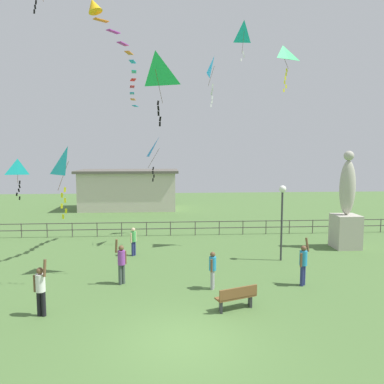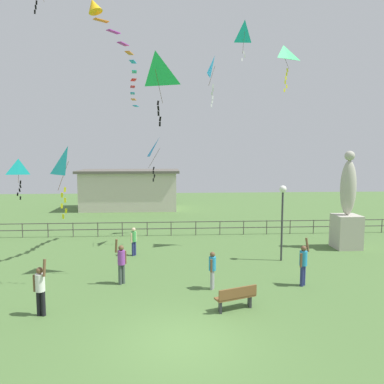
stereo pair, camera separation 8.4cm
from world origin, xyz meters
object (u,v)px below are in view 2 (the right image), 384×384
Objects in this scene: person_5 at (212,268)px; person_1 at (303,262)px; person_0 at (40,287)px; person_2 at (134,240)px; kite_0 at (19,169)px; kite_1 at (68,164)px; kite_4 at (215,68)px; kite_5 at (155,71)px; statue_monument at (347,214)px; kite_2 at (283,56)px; kite_3 at (245,32)px; kite_6 at (160,149)px; lamppost at (282,205)px; streamer_kite at (102,21)px; park_bench at (236,297)px; person_3 at (121,261)px.

person_1 is at bearing 2.18° from person_5.
person_2 is at bearing 71.11° from person_0.
person_5 is 12.63m from kite_0.
kite_1 reaches higher than person_5.
kite_4 is 6.45m from kite_5.
statue_monument is 9.65m from kite_2.
kite_0 is 0.91× the size of kite_2.
kite_3 is at bearing 71.47° from person_5.
person_2 is 0.67× the size of kite_0.
kite_6 is (-5.24, -1.72, -7.17)m from kite_3.
person_1 is 14.77m from kite_3.
person_1 is (-0.20, -3.61, -1.86)m from lamppost.
lamppost is 1.38× the size of kite_4.
person_5 is (-8.50, -5.97, -1.09)m from statue_monument.
kite_4 is (0.87, 6.71, 9.34)m from person_5.
streamer_kite is at bearing 150.10° from person_5.
person_0 is at bearing -150.00° from lamppost.
kite_1 is at bearing -152.94° from kite_2.
park_bench is 0.77× the size of person_1.
kite_0 is 0.78× the size of kite_5.
statue_monument is at bearing 22.79° from person_3.
kite_2 is (-3.86, 0.34, 8.84)m from statue_monument.
kite_3 reaches higher than person_5.
person_5 is (-0.60, 2.04, 0.43)m from park_bench.
kite_4 is at bearing 174.46° from statue_monument.
person_3 is 0.28× the size of streamer_kite.
kite_0 reaches higher than person_1.
kite_3 is (-0.83, 8.75, 11.87)m from person_1.
kite_5 is at bearing 15.45° from person_3.
kite_4 reaches higher than kite_0.
kite_3 is at bearing 50.39° from person_0.
person_0 reaches higher than person_5.
streamer_kite is (-4.61, 2.65, 10.36)m from person_5.
person_0 is 0.79× the size of kite_2.
kite_2 is (8.27, 1.16, 9.94)m from person_2.
lamppost is 11.82m from person_0.
person_1 is 15.75m from kite_0.
statue_monument is at bearing 19.26° from kite_1.
person_5 is at bearing -12.34° from person_3.
lamppost is 1.98× the size of person_3.
lamppost is 1.54× the size of kite_2.
streamer_kite is (-5.48, -4.06, 1.02)m from kite_4.
person_3 is (2.35, 2.90, -0.01)m from person_0.
statue_monument is at bearing -5.08° from kite_2.
kite_3 is at bearing 55.65° from kite_5.
kite_3 is at bearing 77.73° from park_bench.
lamppost is 7.13m from park_bench.
streamer_kite reaches higher than kite_1.
person_1 is at bearing -49.23° from kite_6.
kite_4 is (-7.63, 0.74, 8.25)m from statue_monument.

